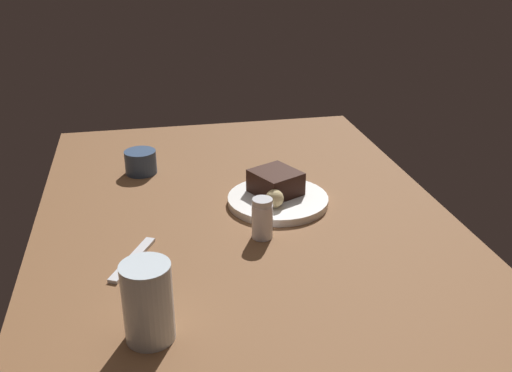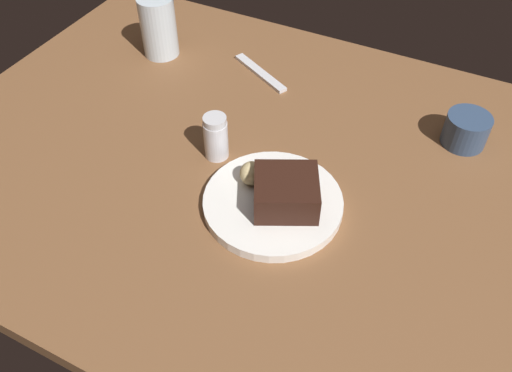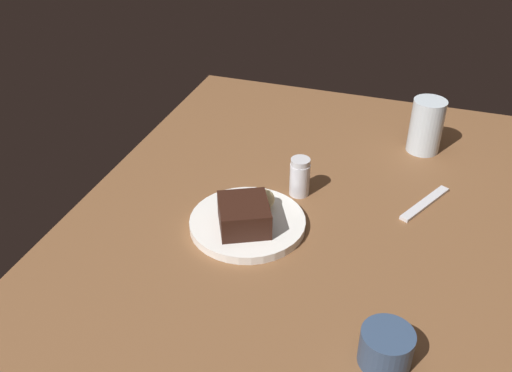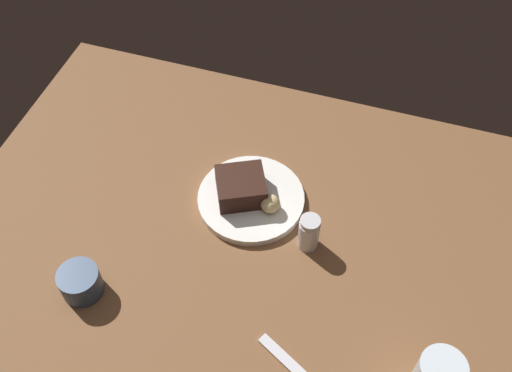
{
  "view_description": "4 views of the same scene",
  "coord_description": "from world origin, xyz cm",
  "px_view_note": "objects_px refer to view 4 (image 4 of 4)",
  "views": [
    {
      "loc": [
        105.48,
        -18.89,
        58.26
      ],
      "look_at": [
        -6.8,
        3.78,
        6.18
      ],
      "focal_mm": 41.13,
      "sensor_mm": 36.0,
      "label": 1
    },
    {
      "loc": [
        -26.26,
        58.1,
        64.97
      ],
      "look_at": [
        -1.31,
        8.74,
        7.11
      ],
      "focal_mm": 37.68,
      "sensor_mm": 36.0,
      "label": 2
    },
    {
      "loc": [
        -81.49,
        -19.71,
        67.42
      ],
      "look_at": [
        3.0,
        8.57,
        7.55
      ],
      "focal_mm": 39.49,
      "sensor_mm": 36.0,
      "label": 3
    },
    {
      "loc": [
        19.06,
        -60.14,
        101.56
      ],
      "look_at": [
        -2.77,
        7.98,
        8.49
      ],
      "focal_mm": 42.4,
      "sensor_mm": 36.0,
      "label": 4
    }
  ],
  "objects_px": {
    "chocolate_cake_slice": "(241,187)",
    "coffee_cup": "(80,282)",
    "dessert_plate": "(251,199)",
    "bread_roll": "(270,204)",
    "salt_shaker": "(309,233)",
    "dessert_spoon": "(294,367)"
  },
  "relations": [
    {
      "from": "salt_shaker",
      "to": "bread_roll",
      "type": "bearing_deg",
      "value": 153.48
    },
    {
      "from": "dessert_plate",
      "to": "bread_roll",
      "type": "distance_m",
      "value": 0.06
    },
    {
      "from": "bread_roll",
      "to": "coffee_cup",
      "type": "distance_m",
      "value": 0.38
    },
    {
      "from": "dessert_plate",
      "to": "bread_roll",
      "type": "bearing_deg",
      "value": -21.91
    },
    {
      "from": "dessert_spoon",
      "to": "dessert_plate",
      "type": "bearing_deg",
      "value": -33.04
    },
    {
      "from": "bread_roll",
      "to": "coffee_cup",
      "type": "xyz_separation_m",
      "value": [
        -0.27,
        -0.26,
        -0.01
      ]
    },
    {
      "from": "chocolate_cake_slice",
      "to": "coffee_cup",
      "type": "height_order",
      "value": "chocolate_cake_slice"
    },
    {
      "from": "coffee_cup",
      "to": "dessert_spoon",
      "type": "height_order",
      "value": "coffee_cup"
    },
    {
      "from": "dessert_plate",
      "to": "coffee_cup",
      "type": "relative_size",
      "value": 2.87
    },
    {
      "from": "chocolate_cake_slice",
      "to": "bread_roll",
      "type": "bearing_deg",
      "value": -14.95
    },
    {
      "from": "dessert_spoon",
      "to": "coffee_cup",
      "type": "bearing_deg",
      "value": 23.8
    },
    {
      "from": "bread_roll",
      "to": "coffee_cup",
      "type": "relative_size",
      "value": 0.51
    },
    {
      "from": "dessert_spoon",
      "to": "bread_roll",
      "type": "bearing_deg",
      "value": -38.58
    },
    {
      "from": "bread_roll",
      "to": "dessert_spoon",
      "type": "bearing_deg",
      "value": -65.87
    },
    {
      "from": "salt_shaker",
      "to": "dessert_spoon",
      "type": "bearing_deg",
      "value": -80.68
    },
    {
      "from": "bread_roll",
      "to": "dessert_spoon",
      "type": "distance_m",
      "value": 0.32
    },
    {
      "from": "dessert_plate",
      "to": "salt_shaker",
      "type": "relative_size",
      "value": 2.67
    },
    {
      "from": "salt_shaker",
      "to": "dessert_spoon",
      "type": "relative_size",
      "value": 0.54
    },
    {
      "from": "dessert_plate",
      "to": "chocolate_cake_slice",
      "type": "relative_size",
      "value": 2.27
    },
    {
      "from": "salt_shaker",
      "to": "dessert_spoon",
      "type": "xyz_separation_m",
      "value": [
        0.04,
        -0.24,
        -0.04
      ]
    },
    {
      "from": "bread_roll",
      "to": "coffee_cup",
      "type": "height_order",
      "value": "coffee_cup"
    },
    {
      "from": "dessert_plate",
      "to": "coffee_cup",
      "type": "height_order",
      "value": "coffee_cup"
    }
  ]
}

